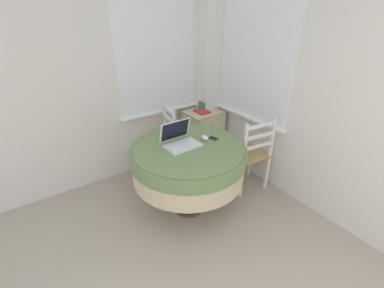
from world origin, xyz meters
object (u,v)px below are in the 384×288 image
at_px(dining_chair_near_back_window, 161,141).
at_px(dining_chair_near_right_window, 250,155).
at_px(computer_mouse, 205,138).
at_px(storage_box, 206,105).
at_px(cell_phone, 213,138).
at_px(round_dining_table, 188,160).
at_px(laptop, 180,140).
at_px(corner_cabinet, 203,134).
at_px(book_on_cabinet, 202,111).

relative_size(dining_chair_near_back_window, dining_chair_near_right_window, 1.00).
distance_m(computer_mouse, dining_chair_near_right_window, 0.69).
bearing_deg(storage_box, cell_phone, -123.13).
bearing_deg(round_dining_table, laptop, 121.26).
bearing_deg(round_dining_table, computer_mouse, 5.71).
bearing_deg(cell_phone, corner_cabinet, 58.73).
bearing_deg(book_on_cabinet, corner_cabinet, 32.39).
bearing_deg(storage_box, dining_chair_near_back_window, -174.86).
bearing_deg(corner_cabinet, computer_mouse, -126.38).
height_order(round_dining_table, cell_phone, cell_phone).
bearing_deg(computer_mouse, laptop, 168.75).
xyz_separation_m(round_dining_table, cell_phone, (0.31, -0.01, 0.16)).
relative_size(laptop, corner_cabinet, 0.48).
height_order(round_dining_table, computer_mouse, computer_mouse).
distance_m(round_dining_table, laptop, 0.23).
xyz_separation_m(corner_cabinet, storage_box, (0.07, 0.04, 0.42)).
bearing_deg(corner_cabinet, round_dining_table, -134.56).
height_order(laptop, corner_cabinet, laptop).
distance_m(round_dining_table, dining_chair_near_back_window, 0.83).
bearing_deg(dining_chair_near_back_window, cell_phone, -76.38).
bearing_deg(dining_chair_near_right_window, cell_phone, 169.94).
distance_m(laptop, cell_phone, 0.37).
relative_size(round_dining_table, book_on_cabinet, 5.64).
relative_size(cell_phone, book_on_cabinet, 0.55).
bearing_deg(dining_chair_near_back_window, storage_box, 5.14).
relative_size(dining_chair_near_right_window, book_on_cabinet, 4.51).
xyz_separation_m(corner_cabinet, book_on_cabinet, (-0.06, -0.04, 0.38)).
relative_size(computer_mouse, book_on_cabinet, 0.45).
xyz_separation_m(laptop, cell_phone, (0.36, -0.09, -0.05)).
relative_size(round_dining_table, dining_chair_near_right_window, 1.25).
xyz_separation_m(cell_phone, dining_chair_near_right_window, (0.50, -0.09, -0.32)).
height_order(cell_phone, dining_chair_near_back_window, dining_chair_near_back_window).
bearing_deg(computer_mouse, storage_box, 52.14).
relative_size(laptop, cell_phone, 3.06).
bearing_deg(corner_cabinet, cell_phone, -121.27).
bearing_deg(round_dining_table, cell_phone, -1.70).
height_order(dining_chair_near_back_window, book_on_cabinet, dining_chair_near_back_window).
distance_m(dining_chair_near_back_window, book_on_cabinet, 0.71).
height_order(dining_chair_near_back_window, storage_box, dining_chair_near_back_window).
distance_m(cell_phone, book_on_cabinet, 0.93).
bearing_deg(storage_box, corner_cabinet, -147.35).
distance_m(computer_mouse, storage_box, 1.09).
distance_m(cell_phone, dining_chair_near_back_window, 0.90).
bearing_deg(dining_chair_near_right_window, laptop, 168.52).
bearing_deg(dining_chair_near_right_window, round_dining_table, 173.10).
bearing_deg(dining_chair_near_back_window, round_dining_table, -97.88).
relative_size(round_dining_table, storage_box, 7.75).
bearing_deg(corner_cabinet, book_on_cabinet, -147.61).
relative_size(round_dining_table, corner_cabinet, 1.61).
relative_size(dining_chair_near_right_window, corner_cabinet, 1.29).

